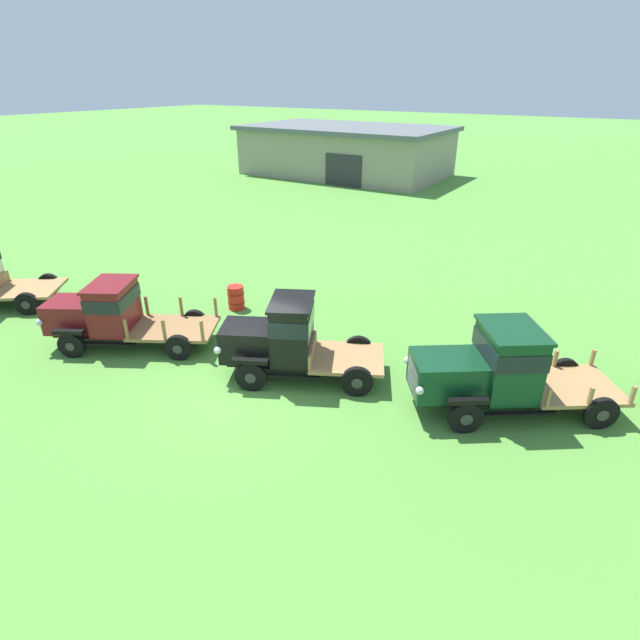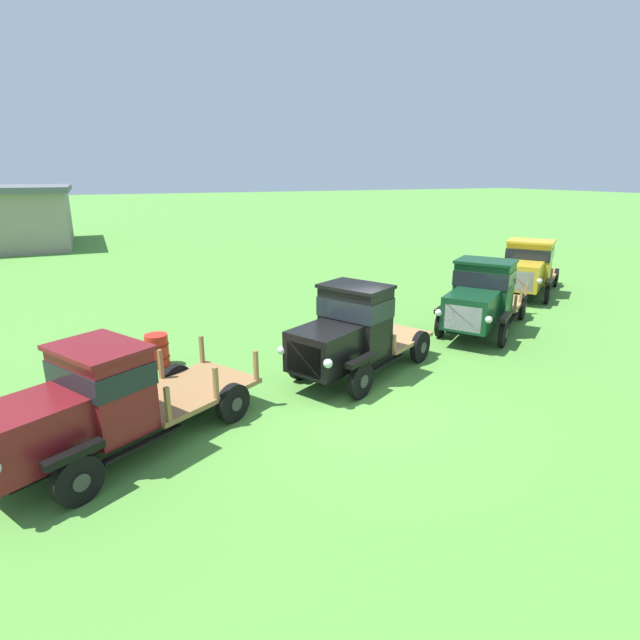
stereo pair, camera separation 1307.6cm
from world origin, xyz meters
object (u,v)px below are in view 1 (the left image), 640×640
(farm_shed, at_px, (346,150))
(oil_drum_beside_row, at_px, (236,297))
(vintage_truck_second_in_line, at_px, (110,313))
(vintage_truck_far_side, at_px, (495,368))
(vintage_truck_midrow_center, at_px, (285,338))

(farm_shed, bearing_deg, oil_drum_beside_row, -68.32)
(vintage_truck_second_in_line, height_order, vintage_truck_far_side, vintage_truck_far_side)
(vintage_truck_midrow_center, height_order, vintage_truck_far_side, vintage_truck_midrow_center)
(vintage_truck_midrow_center, bearing_deg, farm_shed, 116.73)
(vintage_truck_second_in_line, bearing_deg, vintage_truck_far_side, 14.57)
(vintage_truck_far_side, bearing_deg, vintage_truck_second_in_line, -165.43)
(oil_drum_beside_row, bearing_deg, farm_shed, 111.68)
(vintage_truck_midrow_center, relative_size, vintage_truck_far_side, 0.91)
(farm_shed, bearing_deg, vintage_truck_midrow_center, -63.27)
(vintage_truck_midrow_center, distance_m, vintage_truck_far_side, 5.55)
(vintage_truck_far_side, height_order, oil_drum_beside_row, vintage_truck_far_side)
(vintage_truck_second_in_line, xyz_separation_m, vintage_truck_midrow_center, (5.71, 1.42, 0.11))
(vintage_truck_second_in_line, distance_m, vintage_truck_midrow_center, 5.89)
(farm_shed, height_order, vintage_truck_midrow_center, farm_shed)
(vintage_truck_midrow_center, bearing_deg, vintage_truck_second_in_line, -166.03)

